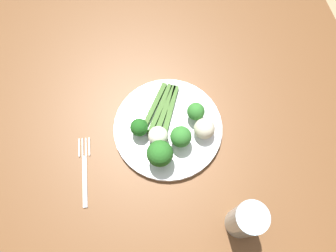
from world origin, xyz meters
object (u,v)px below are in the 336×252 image
at_px(broccoli_outer_edge, 160,154).
at_px(cauliflower_right, 158,136).
at_px(broccoli_left, 139,127).
at_px(cauliflower_edge, 204,129).
at_px(water_glass, 246,220).
at_px(broccoli_near_center, 196,111).
at_px(fork, 85,170).
at_px(asparagus_bundle, 163,109).
at_px(plate, 168,128).
at_px(broccoli_back_right, 181,137).
at_px(dining_table, 159,141).

relative_size(broccoli_outer_edge, cauliflower_right, 1.56).
bearing_deg(cauliflower_right, broccoli_left, 144.14).
xyz_separation_m(cauliflower_edge, water_glass, (0.03, -0.22, 0.02)).
bearing_deg(cauliflower_edge, broccoli_near_center, 101.50).
bearing_deg(water_glass, fork, 148.77).
bearing_deg(asparagus_bundle, plate, 36.86).
distance_m(plate, asparagus_bundle, 0.05).
bearing_deg(fork, broccoli_near_center, -69.46).
bearing_deg(broccoli_outer_edge, fork, 175.09).
xyz_separation_m(broccoli_outer_edge, cauliflower_edge, (0.11, 0.04, -0.02)).
relative_size(broccoli_outer_edge, fork, 0.44).
distance_m(broccoli_near_center, fork, 0.29).
distance_m(broccoli_outer_edge, cauliflower_edge, 0.12).
bearing_deg(water_glass, broccoli_outer_edge, 128.25).
relative_size(asparagus_bundle, water_glass, 1.16).
distance_m(broccoli_left, cauliflower_edge, 0.15).
bearing_deg(broccoli_left, cauliflower_right, -35.86).
bearing_deg(broccoli_near_center, broccoli_back_right, -131.24).
bearing_deg(dining_table, plate, -26.50).
bearing_deg(cauliflower_right, cauliflower_edge, -3.26).
xyz_separation_m(dining_table, broccoli_outer_edge, (-0.01, -0.09, 0.17)).
bearing_deg(water_glass, plate, 112.57).
bearing_deg(broccoli_left, broccoli_near_center, 4.84).
distance_m(asparagus_bundle, broccoli_back_right, 0.10).
xyz_separation_m(asparagus_bundle, broccoli_back_right, (0.02, -0.09, 0.03)).
xyz_separation_m(plate, water_glass, (0.10, -0.25, 0.06)).
distance_m(broccoli_left, fork, 0.16).
relative_size(broccoli_near_center, broccoli_back_right, 0.85).
bearing_deg(cauliflower_right, dining_table, 81.99).
xyz_separation_m(dining_table, broccoli_back_right, (0.04, -0.06, 0.16)).
xyz_separation_m(asparagus_bundle, water_glass, (0.11, -0.30, 0.04)).
relative_size(plate, broccoli_outer_edge, 3.60).
relative_size(broccoli_outer_edge, water_glass, 0.58).
bearing_deg(broccoli_near_center, asparagus_bundle, 156.54).
bearing_deg(broccoli_left, water_glass, -55.68).
height_order(broccoli_near_center, water_glass, water_glass).
bearing_deg(broccoli_outer_edge, cauliflower_edge, 19.99).
bearing_deg(broccoli_left, dining_table, 13.35).
bearing_deg(cauliflower_edge, broccoli_outer_edge, -160.01).
distance_m(broccoli_near_center, broccoli_outer_edge, 0.14).
distance_m(asparagus_bundle, cauliflower_right, 0.08).
height_order(broccoli_near_center, fork, broccoli_near_center).
relative_size(plate, water_glass, 2.08).
distance_m(dining_table, asparagus_bundle, 0.14).
height_order(plate, asparagus_bundle, asparagus_bundle).
relative_size(broccoli_back_right, cauliflower_right, 1.29).
distance_m(dining_table, cauliflower_right, 0.15).
height_order(broccoli_left, water_glass, water_glass).
xyz_separation_m(plate, asparagus_bundle, (-0.00, 0.04, 0.01)).
xyz_separation_m(plate, broccoli_left, (-0.07, 0.00, 0.04)).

